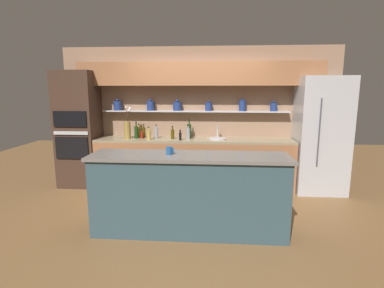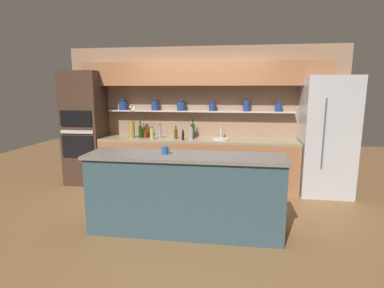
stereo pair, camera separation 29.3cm
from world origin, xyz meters
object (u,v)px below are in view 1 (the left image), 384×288
(refrigerator, at_px, (321,135))
(bottle_oil_3, at_px, (139,132))
(flower_vase, at_px, (127,129))
(coffee_mug, at_px, (169,151))
(bottle_oil_2, at_px, (144,132))
(bottle_spirit_9, at_px, (188,133))
(oven_tower, at_px, (79,129))
(bottle_sauce_7, at_px, (180,136))
(bottle_sauce_1, at_px, (142,135))
(bottle_wine_8, at_px, (189,131))
(bottle_spirit_6, at_px, (156,133))
(bottle_oil_4, at_px, (173,134))
(bottle_spirit_0, at_px, (149,135))
(sink_fixture, at_px, (217,138))
(bottle_wine_5, at_px, (136,132))

(refrigerator, distance_m, bottle_oil_3, 3.30)
(flower_vase, xyz_separation_m, coffee_mug, (1.04, -1.74, -0.04))
(bottle_oil_2, relative_size, coffee_mug, 2.45)
(bottle_spirit_9, bearing_deg, coffee_mug, -92.58)
(oven_tower, height_order, bottle_oil_3, oven_tower)
(bottle_sauce_7, bearing_deg, bottle_spirit_9, 38.99)
(bottle_sauce_7, distance_m, coffee_mug, 1.64)
(flower_vase, bearing_deg, bottle_sauce_1, 9.16)
(bottle_oil_3, height_order, bottle_wine_8, bottle_wine_8)
(bottle_spirit_6, bearing_deg, bottle_wine_8, 11.55)
(refrigerator, bearing_deg, bottle_oil_4, 179.78)
(bottle_spirit_0, height_order, bottle_sauce_1, bottle_spirit_0)
(sink_fixture, height_order, bottle_wine_8, bottle_wine_8)
(bottle_oil_2, bearing_deg, bottle_spirit_0, -59.84)
(bottle_spirit_0, xyz_separation_m, bottle_wine_8, (0.70, 0.30, 0.04))
(bottle_oil_4, xyz_separation_m, bottle_spirit_9, (0.29, -0.03, 0.01))
(bottle_spirit_6, xyz_separation_m, bottle_wine_8, (0.60, 0.12, 0.03))
(bottle_sauce_7, height_order, bottle_spirit_9, bottle_spirit_9)
(oven_tower, height_order, bottle_sauce_1, oven_tower)
(refrigerator, bearing_deg, bottle_oil_3, 177.43)
(bottle_spirit_6, height_order, bottle_spirit_9, bottle_spirit_9)
(refrigerator, relative_size, coffee_mug, 19.91)
(bottle_wine_5, height_order, bottle_spirit_9, bottle_wine_5)
(bottle_oil_4, height_order, bottle_spirit_6, bottle_spirit_6)
(oven_tower, height_order, coffee_mug, oven_tower)
(refrigerator, bearing_deg, flower_vase, -179.59)
(bottle_wine_8, bearing_deg, refrigerator, -4.21)
(oven_tower, relative_size, bottle_spirit_9, 8.34)
(bottle_sauce_1, xyz_separation_m, bottle_sauce_7, (0.73, -0.15, 0.01))
(bottle_oil_3, xyz_separation_m, bottle_wine_8, (0.95, 0.02, 0.03))
(oven_tower, bearing_deg, coffee_mug, -42.07)
(bottle_wine_5, bearing_deg, bottle_oil_4, -0.43)
(bottle_spirit_6, bearing_deg, flower_vase, -171.88)
(oven_tower, bearing_deg, bottle_oil_3, 5.68)
(oven_tower, relative_size, flower_vase, 3.62)
(bottle_spirit_0, xyz_separation_m, bottle_oil_3, (-0.25, 0.28, 0.01))
(bottle_spirit_0, relative_size, bottle_spirit_6, 0.93)
(bottle_wine_5, relative_size, bottle_spirit_9, 1.22)
(refrigerator, distance_m, bottle_spirit_6, 2.94)
(bottle_oil_3, height_order, bottle_wine_5, bottle_wine_5)
(bottle_spirit_0, height_order, bottle_wine_8, bottle_wine_8)
(flower_vase, xyz_separation_m, bottle_oil_4, (0.83, 0.03, -0.09))
(bottle_oil_3, distance_m, bottle_wine_8, 0.96)
(bottle_spirit_6, bearing_deg, bottle_oil_2, 161.75)
(flower_vase, height_order, bottle_oil_3, flower_vase)
(refrigerator, bearing_deg, sink_fixture, 178.47)
(oven_tower, relative_size, bottle_oil_4, 9.19)
(bottle_oil_2, distance_m, bottle_spirit_6, 0.27)
(bottle_sauce_7, bearing_deg, bottle_wine_8, 66.10)
(refrigerator, relative_size, bottle_wine_5, 6.46)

